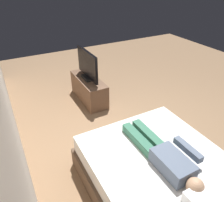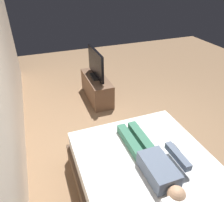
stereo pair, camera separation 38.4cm
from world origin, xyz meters
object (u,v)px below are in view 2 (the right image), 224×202
tv (96,65)px  tv_stand (97,88)px  bed (150,184)px  remote (175,148)px  person (153,161)px

tv → tv_stand: bearing=180.0°
bed → remote: bearing=-66.9°
tv → bed: bearing=177.0°
person → tv: (2.53, -0.12, 0.16)m
tv_stand → tv: size_ratio=1.25×
bed → tv_stand: (2.56, -0.14, -0.01)m
person → tv_stand: 2.56m
bed → tv: tv is taller
person → bed: bearing=147.7°
person → tv: size_ratio=1.43×
remote → tv: size_ratio=0.17×
remote → tv: tv is taller
remote → person: bearing=110.5°
bed → remote: size_ratio=13.18×
person → remote: (0.15, -0.40, -0.07)m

